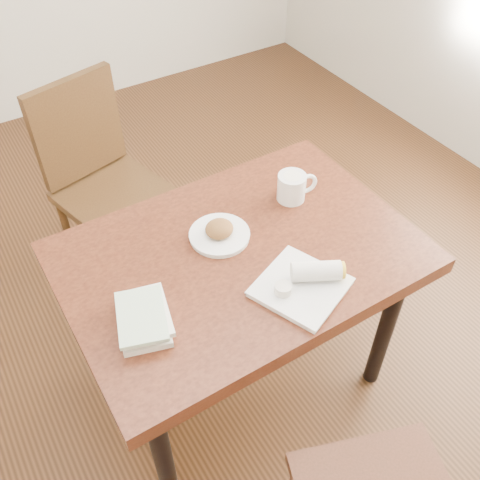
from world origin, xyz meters
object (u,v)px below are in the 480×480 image
table (240,270)px  plate_burrito (306,282)px  plate_scone (219,233)px  chair_far (101,174)px  coffee_mug (293,186)px  book_stack (144,318)px

table → plate_burrito: plate_burrito is taller
table → plate_scone: (-0.02, 0.09, 0.11)m
chair_far → coffee_mug: chair_far is taller
table → chair_far: bearing=100.6°
table → book_stack: 0.41m
plate_burrito → table: bearing=110.4°
table → chair_far: size_ratio=1.18×
table → plate_scone: 0.14m
chair_far → plate_burrito: bearing=-77.3°
chair_far → coffee_mug: (0.46, -0.76, 0.25)m
coffee_mug → plate_burrito: (-0.21, -0.36, -0.03)m
table → plate_burrito: bearing=-69.6°
chair_far → plate_scone: bearing=-79.9°
table → plate_burrito: 0.27m
coffee_mug → book_stack: coffee_mug is taller
chair_far → book_stack: size_ratio=4.11×
chair_far → book_stack: bearing=-102.2°
plate_scone → coffee_mug: bearing=6.6°
table → plate_burrito: (0.09, -0.23, 0.11)m
table → coffee_mug: size_ratio=7.63×
table → plate_scone: bearing=104.6°
chair_far → plate_burrito: chair_far is taller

